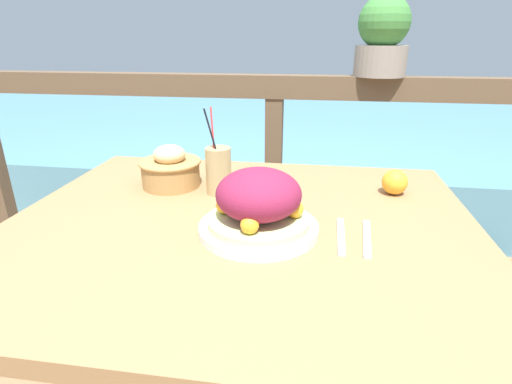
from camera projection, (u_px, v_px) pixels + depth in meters
name	position (u px, v px, depth m)	size (l,w,h in m)	color
patio_table	(241.00, 251.00, 1.02)	(1.16, 0.98, 0.73)	#997047
railing_fence	(274.00, 136.00, 1.68)	(2.80, 0.08, 1.01)	brown
sea_backdrop	(299.00, 134.00, 4.19)	(12.00, 4.00, 0.40)	#568EA8
salad_plate	(259.00, 206.00, 0.91)	(0.28, 0.28, 0.15)	silver
drink_glass	(219.00, 170.00, 1.14)	(0.08, 0.07, 0.24)	tan
bread_basket	(171.00, 169.00, 1.20)	(0.19, 0.19, 0.13)	#AD7F47
potted_plant	(383.00, 37.00, 1.48)	(0.19, 0.19, 0.29)	gray
fork	(341.00, 236.00, 0.91)	(0.02, 0.18, 0.00)	silver
knife	(367.00, 238.00, 0.90)	(0.03, 0.18, 0.00)	silver
orange_near_basket	(395.00, 182.00, 1.14)	(0.07, 0.07, 0.07)	#F9A328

